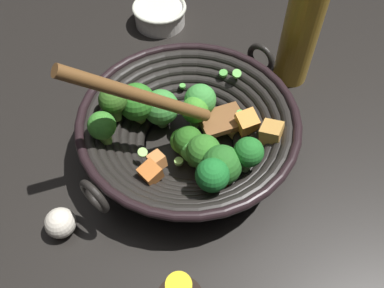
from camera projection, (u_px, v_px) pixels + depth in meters
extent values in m
plane|color=black|center=(189.00, 148.00, 0.66)|extent=(4.00, 4.00, 0.00)
cylinder|color=black|center=(189.00, 147.00, 0.66)|extent=(0.14, 0.14, 0.01)
torus|color=black|center=(189.00, 142.00, 0.65)|extent=(0.18, 0.18, 0.02)
torus|color=black|center=(189.00, 139.00, 0.64)|extent=(0.20, 0.20, 0.02)
torus|color=black|center=(189.00, 135.00, 0.63)|extent=(0.23, 0.23, 0.02)
torus|color=black|center=(189.00, 132.00, 0.63)|extent=(0.25, 0.25, 0.02)
torus|color=black|center=(189.00, 129.00, 0.62)|extent=(0.27, 0.27, 0.02)
torus|color=black|center=(189.00, 125.00, 0.61)|extent=(0.30, 0.30, 0.02)
torus|color=black|center=(189.00, 122.00, 0.61)|extent=(0.32, 0.32, 0.02)
torus|color=black|center=(188.00, 118.00, 0.60)|extent=(0.34, 0.34, 0.01)
torus|color=black|center=(261.00, 58.00, 0.68)|extent=(0.02, 0.05, 0.05)
torus|color=black|center=(94.00, 197.00, 0.52)|extent=(0.02, 0.05, 0.05)
cylinder|color=#6AA33D|center=(183.00, 150.00, 0.64)|extent=(0.02, 0.02, 0.01)
sphere|color=#45992D|center=(183.00, 141.00, 0.62)|extent=(0.04, 0.04, 0.04)
cylinder|color=#7FAD5D|center=(246.00, 164.00, 0.57)|extent=(0.02, 0.02, 0.02)
sphere|color=#217127|center=(249.00, 152.00, 0.55)|extent=(0.04, 0.04, 0.04)
cylinder|color=#77B247|center=(105.00, 137.00, 0.59)|extent=(0.03, 0.03, 0.02)
sphere|color=#3A882C|center=(102.00, 126.00, 0.57)|extent=(0.04, 0.04, 0.04)
cylinder|color=#65A43A|center=(220.00, 177.00, 0.57)|extent=(0.03, 0.03, 0.02)
sphere|color=#276924|center=(222.00, 165.00, 0.55)|extent=(0.06, 0.06, 0.06)
cylinder|color=olive|center=(203.00, 164.00, 0.59)|extent=(0.02, 0.02, 0.02)
sphere|color=#317524|center=(204.00, 152.00, 0.57)|extent=(0.05, 0.05, 0.05)
cylinder|color=#5D8E3B|center=(116.00, 113.00, 0.62)|extent=(0.03, 0.02, 0.03)
sphere|color=#34621E|center=(113.00, 100.00, 0.59)|extent=(0.04, 0.04, 0.04)
cylinder|color=#83B64B|center=(139.00, 116.00, 0.65)|extent=(0.03, 0.03, 0.02)
sphere|color=#2F7A23|center=(137.00, 102.00, 0.63)|extent=(0.06, 0.06, 0.06)
cylinder|color=#7CA14B|center=(212.00, 186.00, 0.54)|extent=(0.02, 0.02, 0.02)
sphere|color=#1C732B|center=(212.00, 175.00, 0.52)|extent=(0.05, 0.05, 0.05)
cylinder|color=#589247|center=(194.00, 159.00, 0.62)|extent=(0.03, 0.03, 0.02)
sphere|color=green|center=(194.00, 149.00, 0.60)|extent=(0.04, 0.04, 0.04)
cylinder|color=#579345|center=(200.00, 112.00, 0.66)|extent=(0.02, 0.02, 0.02)
sphere|color=green|center=(200.00, 100.00, 0.64)|extent=(0.05, 0.05, 0.05)
cylinder|color=#679043|center=(195.00, 122.00, 0.65)|extent=(0.02, 0.02, 0.02)
sphere|color=#45982D|center=(195.00, 110.00, 0.62)|extent=(0.04, 0.04, 0.04)
cylinder|color=#5C9646|center=(162.00, 121.00, 0.67)|extent=(0.03, 0.03, 0.02)
sphere|color=green|center=(161.00, 107.00, 0.64)|extent=(0.06, 0.06, 0.06)
cylinder|color=#65A13E|center=(188.00, 152.00, 0.63)|extent=(0.03, 0.02, 0.02)
sphere|color=#28631B|center=(188.00, 141.00, 0.61)|extent=(0.05, 0.05, 0.05)
cube|color=#CB6C2B|center=(150.00, 173.00, 0.56)|extent=(0.03, 0.03, 0.03)
cube|color=orange|center=(223.00, 162.00, 0.60)|extent=(0.03, 0.03, 0.03)
cube|color=#DC874E|center=(163.00, 114.00, 0.65)|extent=(0.03, 0.03, 0.02)
cube|color=#E28B4A|center=(157.00, 161.00, 0.60)|extent=(0.02, 0.03, 0.03)
cube|color=orange|center=(247.00, 122.00, 0.62)|extent=(0.04, 0.04, 0.04)
cube|color=#CD6829|center=(216.00, 178.00, 0.55)|extent=(0.04, 0.04, 0.03)
cube|color=#E0B260|center=(233.00, 126.00, 0.65)|extent=(0.03, 0.03, 0.03)
cube|color=gold|center=(272.00, 134.00, 0.59)|extent=(0.04, 0.05, 0.04)
cylinder|color=#56B247|center=(236.00, 114.00, 0.65)|extent=(0.02, 0.02, 0.01)
cylinder|color=#56B247|center=(223.00, 73.00, 0.67)|extent=(0.02, 0.02, 0.01)
cylinder|color=#99D166|center=(206.00, 106.00, 0.66)|extent=(0.01, 0.01, 0.01)
cylinder|color=#99D166|center=(143.00, 153.00, 0.58)|extent=(0.02, 0.02, 0.01)
cylinder|color=#99D166|center=(203.00, 171.00, 0.57)|extent=(0.02, 0.02, 0.01)
cylinder|color=#99D166|center=(179.00, 161.00, 0.61)|extent=(0.02, 0.01, 0.01)
cylinder|color=#56B247|center=(182.00, 86.00, 0.68)|extent=(0.01, 0.01, 0.00)
cylinder|color=#56B247|center=(204.00, 111.00, 0.67)|extent=(0.02, 0.02, 0.01)
cylinder|color=#6BC651|center=(237.00, 74.00, 0.66)|extent=(0.02, 0.02, 0.01)
cylinder|color=#56B247|center=(240.00, 113.00, 0.63)|extent=(0.02, 0.02, 0.01)
cube|color=brown|center=(222.00, 120.00, 0.63)|extent=(0.08, 0.07, 0.01)
cylinder|color=brown|center=(142.00, 97.00, 0.53)|extent=(0.19, 0.08, 0.17)
cylinder|color=yellow|center=(179.00, 287.00, 0.36)|extent=(0.02, 0.02, 0.01)
cylinder|color=#AD7F23|center=(300.00, 35.00, 0.68)|extent=(0.06, 0.06, 0.19)
cylinder|color=silver|center=(160.00, 15.00, 0.84)|extent=(0.10, 0.10, 0.04)
torus|color=silver|center=(159.00, 7.00, 0.82)|extent=(0.11, 0.11, 0.01)
cylinder|color=#99D166|center=(153.00, 10.00, 0.85)|extent=(0.02, 0.02, 0.01)
cylinder|color=#6BC651|center=(148.00, 13.00, 0.84)|extent=(0.02, 0.02, 0.01)
cylinder|color=#99D166|center=(170.00, 12.00, 0.84)|extent=(0.01, 0.01, 0.01)
sphere|color=silver|center=(61.00, 223.00, 0.56)|extent=(0.04, 0.04, 0.04)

